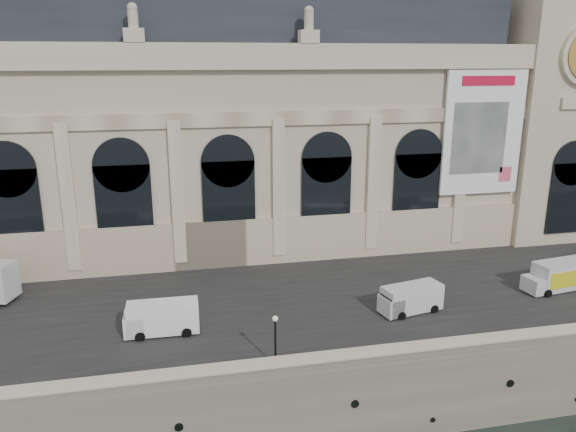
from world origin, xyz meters
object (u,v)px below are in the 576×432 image
at_px(van_b, 158,318).
at_px(van_c, 408,299).
at_px(lamp_right, 275,341).
at_px(box_truck, 560,276).

relative_size(van_b, van_c, 1.01).
xyz_separation_m(van_c, lamp_right, (-12.51, -6.02, 0.69)).
xyz_separation_m(van_b, lamp_right, (7.92, -6.64, 0.61)).
xyz_separation_m(van_b, van_c, (20.43, -0.62, -0.07)).
height_order(van_c, lamp_right, lamp_right).
height_order(box_truck, lamp_right, lamp_right).
xyz_separation_m(van_b, box_truck, (36.03, 0.95, 0.09)).
height_order(van_b, box_truck, box_truck).
height_order(van_b, van_c, van_b).
bearing_deg(lamp_right, van_b, 140.04).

